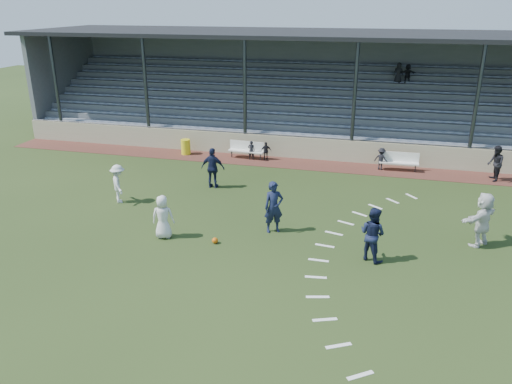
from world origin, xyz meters
TOP-DOWN VIEW (x-y plane):
  - ground at (0.00, 0.00)m, footprint 90.00×90.00m
  - cinder_track at (0.00, 10.50)m, footprint 34.00×2.00m
  - retaining_wall at (0.00, 11.55)m, footprint 34.00×0.18m
  - bench_left at (-2.69, 10.78)m, footprint 2.02×0.60m
  - bench_right at (5.55, 10.68)m, footprint 2.01×0.52m
  - trash_bin at (-6.27, 10.66)m, footprint 0.54×0.54m
  - football at (-0.99, 0.34)m, footprint 0.22×0.22m
  - player_white_lead at (-2.99, 0.35)m, footprint 0.91×0.70m
  - player_navy_lead at (0.85, 1.87)m, footprint 0.87×0.77m
  - player_navy_mid at (4.55, 0.53)m, footprint 1.17×1.10m
  - player_white_wing at (-6.33, 3.11)m, footprint 1.15×1.26m
  - player_navy_wing at (-2.96, 5.88)m, footprint 1.14×0.49m
  - player_white_back at (8.31, 2.62)m, footprint 1.64×1.82m
  - official at (10.04, 10.18)m, footprint 0.73×0.90m
  - sub_left_near at (-2.35, 10.57)m, footprint 0.41×0.29m
  - sub_left_far at (-1.55, 10.74)m, footprint 0.64×0.45m
  - sub_right at (4.65, 10.56)m, footprint 0.86×0.68m
  - grandstand at (0.00, 16.26)m, footprint 34.60×9.00m
  - penalty_arc at (4.12, 0.00)m, footprint 3.89×14.63m

SIDE VIEW (x-z plane):
  - ground at x=0.00m, z-range 0.00..0.00m
  - penalty_arc at x=4.12m, z-range 0.00..0.01m
  - cinder_track at x=0.00m, z-range 0.00..0.02m
  - football at x=-0.99m, z-range 0.00..0.22m
  - trash_bin at x=-6.27m, z-range 0.02..0.88m
  - sub_left_far at x=-1.55m, z-range 0.02..1.03m
  - sub_left_near at x=-2.35m, z-range 0.02..1.09m
  - bench_left at x=-2.69m, z-range 0.11..1.06m
  - bench_right at x=5.55m, z-range 0.11..1.06m
  - retaining_wall at x=0.00m, z-range 0.00..1.20m
  - sub_right at x=4.65m, z-range 0.02..1.19m
  - player_white_lead at x=-2.99m, z-range 0.00..1.66m
  - player_white_wing at x=-6.33m, z-range 0.00..1.70m
  - official at x=10.04m, z-range 0.02..1.77m
  - player_navy_mid at x=4.55m, z-range 0.00..1.91m
  - player_navy_wing at x=-2.96m, z-range 0.00..1.92m
  - player_navy_lead at x=0.85m, z-range 0.00..2.01m
  - player_white_back at x=8.31m, z-range 0.00..2.01m
  - grandstand at x=0.00m, z-range -1.10..5.51m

